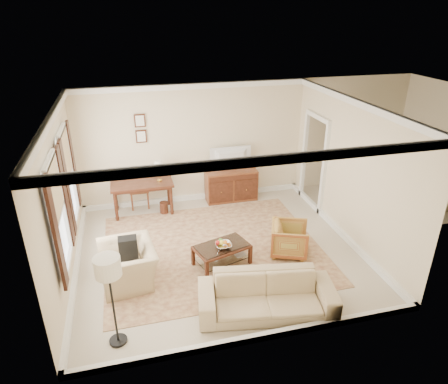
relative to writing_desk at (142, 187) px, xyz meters
name	(u,v)px	position (x,y,z in m)	size (l,w,h in m)	color
room_shell	(217,132)	(1.32, -2.05, 1.81)	(5.51, 5.01, 2.91)	beige
annex_bedroom	(383,190)	(5.81, -0.90, -0.32)	(3.00, 2.70, 2.90)	beige
window_front	(58,215)	(-1.38, -2.75, 0.89)	(0.12, 1.56, 1.80)	#CCB284
window_rear	(68,176)	(-1.38, -1.15, 0.89)	(0.12, 1.56, 1.80)	#CCB284
doorway	(313,163)	(4.03, -0.55, 0.41)	(0.10, 1.12, 2.25)	white
rug	(213,248)	(1.24, -1.94, -0.66)	(4.26, 3.65, 0.01)	brown
writing_desk	(142,187)	(0.00, 0.00, 0.00)	(1.42, 0.71, 0.77)	#532617
desk_chair	(139,187)	(-0.07, 0.35, -0.14)	(0.45, 0.45, 1.05)	brown
desk_lamp	(159,171)	(0.41, 0.00, 0.36)	(0.32, 0.32, 0.50)	silver
framed_prints	(141,128)	(0.10, 0.42, 1.28)	(0.25, 0.04, 0.68)	#532617
sideboard	(231,185)	(2.19, 0.18, -0.27)	(1.27, 0.49, 0.78)	brown
tv	(232,152)	(2.19, 0.16, 0.61)	(0.97, 0.56, 0.13)	black
coffee_table	(222,250)	(1.28, -2.51, -0.34)	(1.13, 0.86, 0.43)	#532617
fruit_bowl	(223,245)	(1.30, -2.59, -0.19)	(0.42, 0.42, 0.10)	silver
book_a	(210,260)	(1.04, -2.55, -0.50)	(0.28, 0.04, 0.38)	brown
book_b	(234,254)	(1.53, -2.47, -0.50)	(0.28, 0.03, 0.38)	brown
striped_armchair	(290,238)	(2.66, -2.47, -0.31)	(0.69, 0.65, 0.71)	#964920
club_armchair	(128,259)	(-0.44, -2.59, -0.20)	(1.07, 0.69, 0.93)	tan
backpack	(128,246)	(-0.40, -2.57, 0.05)	(0.32, 0.22, 0.40)	black
sofa	(267,290)	(1.66, -3.94, -0.24)	(2.17, 0.63, 0.85)	tan
floor_lamp	(108,273)	(-0.66, -4.02, 0.56)	(0.36, 0.36, 1.47)	black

